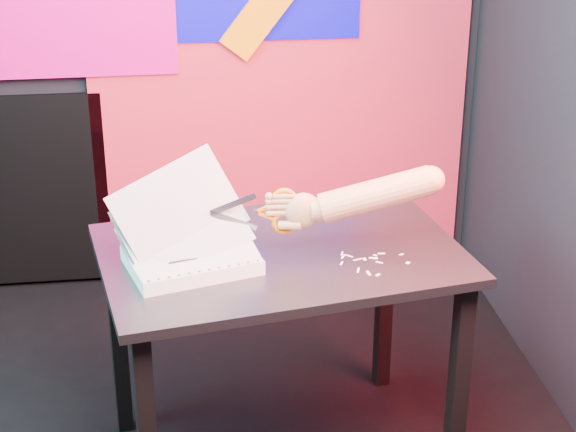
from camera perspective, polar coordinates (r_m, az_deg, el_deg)
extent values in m
cube|color=red|center=(4.09, -0.43, 7.40)|extent=(1.60, 0.02, 1.60)
cube|color=black|center=(3.25, -10.02, -7.08)|extent=(0.06, 0.06, 0.72)
cube|color=black|center=(3.00, 10.05, -9.94)|extent=(0.06, 0.06, 0.72)
cube|color=black|center=(3.46, 5.73, -4.79)|extent=(0.06, 0.06, 0.72)
cube|color=#343336|center=(2.89, -0.44, -2.31)|extent=(1.17, 0.88, 0.03)
cube|color=silver|center=(2.79, -5.74, -2.63)|extent=(0.41, 0.35, 0.04)
cube|color=silver|center=(2.78, -5.76, -2.22)|extent=(0.41, 0.35, 0.00)
cube|color=silver|center=(2.78, -5.76, -2.14)|extent=(0.41, 0.33, 0.11)
cube|color=silver|center=(2.78, -6.00, -1.57)|extent=(0.42, 0.31, 0.19)
cube|color=silver|center=(2.78, -6.26, -0.57)|extent=(0.42, 0.27, 0.26)
cube|color=silver|center=(2.77, -6.51, 0.39)|extent=(0.42, 0.24, 0.31)
cylinder|color=black|center=(2.64, -8.27, -3.84)|extent=(0.01, 0.01, 0.00)
cylinder|color=black|center=(2.65, -7.67, -3.73)|extent=(0.01, 0.01, 0.00)
cylinder|color=black|center=(2.66, -7.07, -3.62)|extent=(0.01, 0.01, 0.00)
cylinder|color=black|center=(2.66, -6.47, -3.51)|extent=(0.01, 0.01, 0.00)
cylinder|color=black|center=(2.67, -5.87, -3.40)|extent=(0.01, 0.01, 0.00)
cylinder|color=black|center=(2.68, -5.28, -3.30)|extent=(0.01, 0.01, 0.00)
cylinder|color=black|center=(2.68, -4.69, -3.19)|extent=(0.01, 0.01, 0.00)
cylinder|color=black|center=(2.69, -4.11, -3.08)|extent=(0.01, 0.01, 0.00)
cylinder|color=black|center=(2.70, -3.53, -2.97)|extent=(0.01, 0.01, 0.00)
cylinder|color=black|center=(2.71, -2.95, -2.87)|extent=(0.01, 0.01, 0.00)
cylinder|color=black|center=(2.72, -2.37, -2.76)|extent=(0.01, 0.01, 0.00)
cylinder|color=black|center=(2.73, -1.80, -2.66)|extent=(0.01, 0.01, 0.00)
cylinder|color=black|center=(2.85, -9.54, -1.77)|extent=(0.01, 0.01, 0.00)
cylinder|color=black|center=(2.86, -8.98, -1.67)|extent=(0.01, 0.01, 0.00)
cylinder|color=black|center=(2.86, -8.41, -1.58)|extent=(0.01, 0.01, 0.00)
cylinder|color=black|center=(2.87, -7.86, -1.48)|extent=(0.01, 0.01, 0.00)
cylinder|color=black|center=(2.88, -7.30, -1.39)|extent=(0.01, 0.01, 0.00)
cylinder|color=black|center=(2.88, -6.75, -1.29)|extent=(0.01, 0.01, 0.00)
cylinder|color=black|center=(2.89, -6.20, -1.20)|extent=(0.01, 0.01, 0.00)
cylinder|color=black|center=(2.90, -5.65, -1.10)|extent=(0.01, 0.01, 0.00)
cylinder|color=black|center=(2.90, -5.11, -1.01)|extent=(0.01, 0.01, 0.00)
cylinder|color=black|center=(2.91, -4.56, -0.92)|extent=(0.01, 0.01, 0.00)
cylinder|color=black|center=(2.92, -4.03, -0.82)|extent=(0.01, 0.01, 0.00)
cylinder|color=black|center=(2.93, -3.49, -0.73)|extent=(0.01, 0.01, 0.00)
cube|color=black|center=(2.80, -7.69, -2.10)|extent=(0.07, 0.03, 0.00)
cube|color=black|center=(2.81, -5.57, -1.90)|extent=(0.05, 0.02, 0.00)
cube|color=black|center=(2.74, -6.26, -2.65)|extent=(0.08, 0.03, 0.00)
cube|color=#ADADBB|center=(2.78, -3.28, 0.70)|extent=(0.14, 0.01, 0.07)
cube|color=#ADADBB|center=(2.80, -3.25, -0.29)|extent=(0.14, 0.01, 0.07)
cylinder|color=#ADADBB|center=(2.79, -1.91, 0.24)|extent=(0.02, 0.01, 0.01)
cube|color=#CC5F05|center=(2.79, -1.42, 0.06)|extent=(0.05, 0.01, 0.03)
cube|color=#CC5F05|center=(2.79, -1.42, 0.46)|extent=(0.05, 0.01, 0.03)
torus|color=#CC5F05|center=(2.78, -0.23, 0.96)|extent=(0.08, 0.02, 0.07)
torus|color=#CC5F05|center=(2.81, -0.23, -0.38)|extent=(0.08, 0.02, 0.07)
ellipsoid|color=#9F7852|center=(2.80, 0.89, 0.32)|extent=(0.11, 0.06, 0.11)
cylinder|color=#9F7852|center=(2.79, -0.23, 0.21)|extent=(0.08, 0.03, 0.02)
cylinder|color=#9F7852|center=(2.79, -0.23, 0.58)|extent=(0.08, 0.03, 0.02)
cylinder|color=#9F7852|center=(2.78, -0.23, 0.91)|extent=(0.07, 0.03, 0.02)
cylinder|color=#9F7852|center=(2.77, -0.23, 1.20)|extent=(0.06, 0.02, 0.02)
cylinder|color=#9F7852|center=(2.80, 0.12, -0.55)|extent=(0.07, 0.05, 0.03)
cylinder|color=#9F7852|center=(2.80, 1.96, 0.42)|extent=(0.07, 0.08, 0.07)
cylinder|color=#9F7852|center=(2.80, 5.21, 1.28)|extent=(0.35, 0.11, 0.17)
sphere|color=#9F7852|center=(2.82, 8.45, 2.12)|extent=(0.08, 0.08, 0.08)
cube|color=white|center=(2.83, 7.12, -2.77)|extent=(0.02, 0.02, 0.00)
cube|color=white|center=(2.75, 5.34, -3.50)|extent=(0.02, 0.02, 0.00)
cube|color=white|center=(2.85, 5.08, -2.50)|extent=(0.03, 0.02, 0.00)
cube|color=white|center=(2.84, 4.56, -2.56)|extent=(0.01, 0.02, 0.00)
cube|color=white|center=(2.84, 4.14, -2.58)|extent=(0.03, 0.01, 0.00)
cube|color=white|center=(2.86, 3.61, -2.37)|extent=(0.03, 0.02, 0.00)
cube|color=white|center=(2.87, 3.23, -2.23)|extent=(0.01, 0.02, 0.00)
cube|color=white|center=(2.82, 5.43, -2.76)|extent=(0.02, 0.02, 0.00)
cube|color=white|center=(2.88, 5.56, -2.22)|extent=(0.02, 0.01, 0.00)
cube|color=white|center=(2.88, 6.74, -2.27)|extent=(0.02, 0.01, 0.00)
cube|color=white|center=(2.77, 4.18, -3.22)|extent=(0.01, 0.03, 0.00)
cube|color=white|center=(2.81, 3.19, -2.81)|extent=(0.01, 0.02, 0.00)
cube|color=white|center=(2.85, 3.27, -2.42)|extent=(0.02, 0.03, 0.00)
cube|color=white|center=(2.76, 4.79, -3.39)|extent=(0.01, 0.03, 0.00)
cube|color=white|center=(2.87, 5.18, -2.33)|extent=(0.01, 0.01, 0.00)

